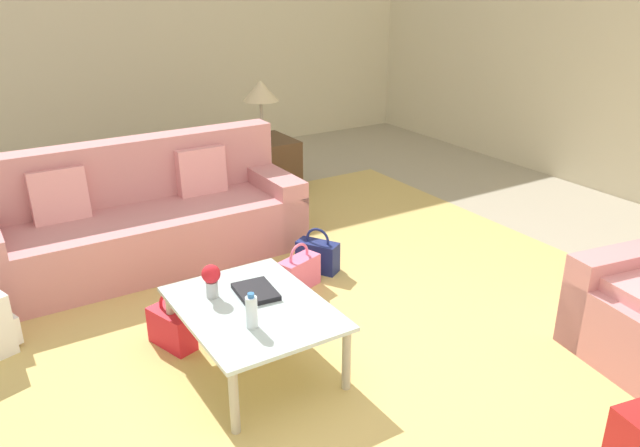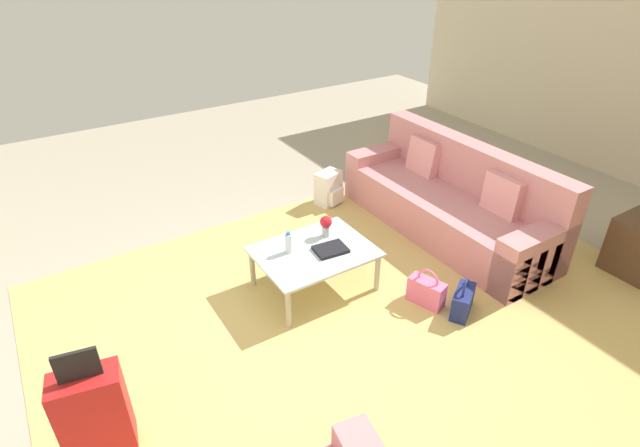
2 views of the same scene
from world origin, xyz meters
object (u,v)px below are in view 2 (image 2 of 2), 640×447
at_px(couch, 452,203).
at_px(backpack_white, 329,189).
at_px(handbag_pink, 426,291).
at_px(coffee_table, 314,255).
at_px(handbag_red, 336,244).
at_px(handbag_navy, 463,301).
at_px(suitcase_red, 93,412).
at_px(flower_vase, 326,224).
at_px(water_bottle, 289,243).
at_px(coffee_table_book, 331,249).

height_order(couch, backpack_white, couch).
bearing_deg(backpack_white, handbag_pink, 81.63).
distance_m(coffee_table, handbag_red, 0.62).
xyz_separation_m(handbag_pink, handbag_navy, (-0.17, 0.26, 0.00)).
height_order(coffee_table, handbag_pink, coffee_table).
relative_size(suitcase_red, handbag_red, 2.37).
relative_size(flower_vase, suitcase_red, 0.24).
height_order(couch, water_bottle, couch).
bearing_deg(handbag_pink, handbag_red, -77.09).
bearing_deg(handbag_red, backpack_white, -119.35).
height_order(couch, coffee_table, couch).
bearing_deg(backpack_white, coffee_table_book, 57.19).
xyz_separation_m(suitcase_red, handbag_pink, (-2.71, 0.01, -0.23)).
bearing_deg(handbag_pink, coffee_table, -45.28).
xyz_separation_m(coffee_table, backpack_white, (-1.00, -1.29, -0.17)).
bearing_deg(couch, backpack_white, -56.29).
bearing_deg(backpack_white, suitcase_red, 33.53).
xyz_separation_m(coffee_table_book, handbag_navy, (-0.76, 0.90, -0.29)).
xyz_separation_m(handbag_red, backpack_white, (-0.54, -0.95, 0.06)).
relative_size(water_bottle, coffee_table_book, 0.73).
xyz_separation_m(couch, flower_vase, (1.58, -0.05, 0.21)).
xyz_separation_m(suitcase_red, handbag_red, (-2.47, -1.04, -0.23)).
xyz_separation_m(coffee_table, flower_vase, (-0.22, -0.15, 0.17)).
distance_m(water_bottle, coffee_table_book, 0.38).
xyz_separation_m(coffee_table, handbag_pink, (-0.71, 0.71, -0.23)).
distance_m(coffee_table, handbag_pink, 1.03).
height_order(couch, suitcase_red, couch).
bearing_deg(flower_vase, handbag_pink, 119.43).
distance_m(coffee_table, coffee_table_book, 0.16).
distance_m(coffee_table_book, flower_vase, 0.27).
xyz_separation_m(coffee_table_book, handbag_red, (-0.35, -0.42, -0.29)).
height_order(coffee_table, handbag_red, coffee_table).
relative_size(flower_vase, handbag_pink, 0.57).
distance_m(coffee_table, backpack_white, 1.64).
relative_size(flower_vase, handbag_navy, 0.57).
distance_m(flower_vase, handbag_red, 0.51).
bearing_deg(water_bottle, coffee_table, 153.43).
height_order(handbag_pink, handbag_red, same).
bearing_deg(flower_vase, coffee_table_book, 66.50).
distance_m(flower_vase, backpack_white, 1.42).
height_order(flower_vase, handbag_pink, flower_vase).
xyz_separation_m(suitcase_red, backpack_white, (-3.00, -1.99, -0.16)).
height_order(couch, handbag_pink, couch).
distance_m(couch, flower_vase, 1.59).
bearing_deg(coffee_table_book, handbag_red, -124.02).
xyz_separation_m(couch, handbag_navy, (0.92, 1.08, -0.19)).
bearing_deg(handbag_red, coffee_table, 35.78).
xyz_separation_m(water_bottle, handbag_navy, (-1.08, 1.08, -0.37)).
bearing_deg(suitcase_red, handbag_red, -157.21).
bearing_deg(handbag_red, handbag_navy, 107.42).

